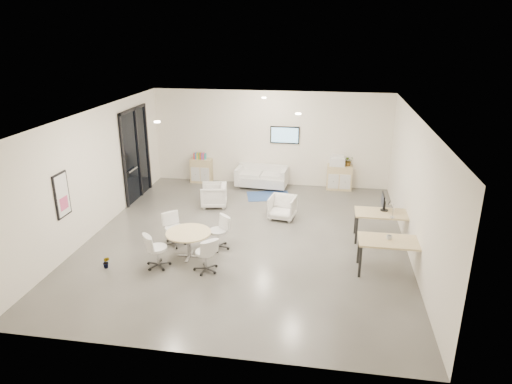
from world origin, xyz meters
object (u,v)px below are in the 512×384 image
object	(u,v)px
armchair_left	(214,194)
desk_rear	(384,216)
sideboard_left	(201,171)
round_table	(189,235)
sideboard_right	(339,177)
loveseat	(262,177)
desk_front	(393,244)
armchair_right	(282,206)

from	to	relation	value
armchair_left	desk_rear	xyz separation A→B (m)	(4.84, -1.64, 0.30)
sideboard_left	round_table	bearing A→B (deg)	-77.34
desk_rear	round_table	xyz separation A→B (m)	(-4.61, -1.66, -0.13)
sideboard_right	loveseat	bearing A→B (deg)	-175.61
sideboard_right	round_table	distance (m)	6.51
armchair_left	desk_front	xyz separation A→B (m)	(4.86, -3.27, 0.32)
loveseat	sideboard_right	bearing A→B (deg)	9.13
armchair_right	round_table	bearing A→B (deg)	-117.26
armchair_left	desk_front	distance (m)	5.87
sideboard_right	desk_front	world-z (taller)	sideboard_right
loveseat	round_table	xyz separation A→B (m)	(-0.95, -5.26, 0.21)
armchair_right	round_table	xyz separation A→B (m)	(-1.92, -2.68, 0.20)
desk_rear	desk_front	world-z (taller)	desk_front
sideboard_right	round_table	xyz separation A→B (m)	(-3.54, -5.46, 0.14)
sideboard_right	desk_front	bearing A→B (deg)	-78.69
sideboard_left	armchair_right	xyz separation A→B (m)	(3.15, -2.80, -0.05)
sideboard_left	desk_front	bearing A→B (deg)	-42.96
sideboard_right	armchair_right	world-z (taller)	sideboard_right
loveseat	armchair_right	size ratio (longest dim) A/B	2.42
sideboard_left	desk_rear	xyz separation A→B (m)	(5.83, -3.81, 0.27)
armchair_left	round_table	size ratio (longest dim) A/B	0.72
sideboard_right	loveseat	size ratio (longest dim) A/B	0.48
desk_front	round_table	size ratio (longest dim) A/B	1.41
sideboard_left	round_table	size ratio (longest dim) A/B	0.78
sideboard_right	armchair_left	xyz separation A→B (m)	(-3.77, -2.17, -0.03)
armchair_right	sideboard_left	bearing A→B (deg)	146.80
sideboard_right	round_table	size ratio (longest dim) A/B	0.79
desk_rear	armchair_left	bearing A→B (deg)	161.35
desk_front	sideboard_left	bearing A→B (deg)	137.22
armchair_right	armchair_left	bearing A→B (deg)	172.40
armchair_left	desk_front	size ratio (longest dim) A/B	0.51
armchair_right	round_table	world-z (taller)	armchair_right
sideboard_left	desk_rear	distance (m)	6.98
armchair_right	desk_front	bearing A→B (deg)	-36.09
round_table	armchair_left	bearing A→B (deg)	94.12
sideboard_left	round_table	world-z (taller)	sideboard_left
sideboard_left	desk_rear	world-z (taller)	sideboard_left
sideboard_left	loveseat	size ratio (longest dim) A/B	0.47
round_table	sideboard_left	bearing A→B (deg)	102.66
round_table	armchair_right	bearing A→B (deg)	54.35
sideboard_right	round_table	world-z (taller)	sideboard_right
loveseat	armchair_left	xyz separation A→B (m)	(-1.19, -1.97, 0.04)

